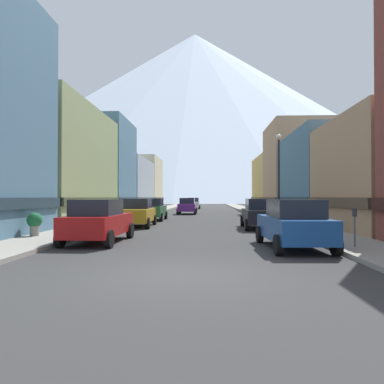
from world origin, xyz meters
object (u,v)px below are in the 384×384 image
Objects in this scene: car_right_0 at (293,224)px; car_right_1 at (260,213)px; car_left_0 at (98,221)px; pedestrian_0 at (263,207)px; streetlamp_right at (279,165)px; potted_plant_0 at (35,222)px; parking_meter_near at (355,222)px; trash_bin_right at (322,222)px; car_left_2 at (152,209)px; car_driving_0 at (194,203)px; car_driving_1 at (187,206)px; car_left_1 at (137,212)px.

car_right_0 is 1.01× the size of car_right_1.
pedestrian_0 is (10.05, 21.90, -0.03)m from car_left_0.
potted_plant_0 is at bearing -146.65° from streetlamp_right.
trash_bin_right is at bearing 83.77° from parking_meter_near.
car_left_0 is 14.20m from car_left_2.
car_right_0 is 1.01× the size of car_driving_0.
car_left_0 is 4.52× the size of trash_bin_right.
car_left_2 is at bearing -94.49° from car_driving_0.
car_driving_1 is (2.20, 10.83, 0.00)m from car_left_2.
car_left_2 is 28.07m from car_driving_0.
streetlamp_right reaches higher than trash_bin_right.
streetlamp_right reaches higher than car_driving_1.
car_driving_1 is at bearing 105.23° from parking_meter_near.
car_driving_1 is at bearing 82.63° from car_left_1.
pedestrian_0 is at bearing 85.96° from streetlamp_right.
streetlamp_right reaches higher than pedestrian_0.
car_driving_0 is at bearing 101.62° from trash_bin_right.
car_left_2 is at bearing 133.56° from trash_bin_right.
car_left_1 is 1.01× the size of car_driving_1.
car_right_0 is 1.01× the size of car_driving_1.
pedestrian_0 is (0.50, 23.87, -0.14)m from parking_meter_near.
car_left_1 and car_driving_0 have the same top height.
streetlamp_right reaches higher than car_right_0.
streetlamp_right is (1.55, 2.28, 3.09)m from car_right_1.
car_left_0 is 13.31m from streetlamp_right.
car_left_0 reaches higher than trash_bin_right.
car_left_0 is 4.29× the size of potted_plant_0.
parking_meter_near is (1.95, -0.58, 0.11)m from car_right_0.
car_driving_0 is 44.76m from parking_meter_near.
streetlamp_right is (1.55, 10.56, 3.09)m from car_right_0.
potted_plant_0 is at bearing -122.42° from pedestrian_0.
potted_plant_0 is (-3.20, 1.04, -0.14)m from car_left_0.
car_left_2 reaches higher than trash_bin_right.
car_right_0 is at bearing -12.70° from potted_plant_0.
car_driving_0 is 0.75× the size of streetlamp_right.
car_driving_0 is at bearing 101.89° from streetlamp_right.
car_driving_1 is at bearing 110.29° from trash_bin_right.
car_left_1 is (-0.00, 8.01, 0.00)m from car_left_0.
pedestrian_0 is at bearing 65.34° from car_left_0.
car_left_1 is 34.24m from car_driving_0.
car_right_1 is 15.21m from pedestrian_0.
potted_plant_0 is at bearing -114.64° from car_left_1.
streetlamp_right reaches higher than car_right_1.
potted_plant_0 is at bearing 162.01° from car_left_0.
car_left_2 and car_driving_1 have the same top height.
car_left_0 is at bearing -92.99° from car_driving_0.
car_right_1 is 4.29× the size of potted_plant_0.
car_left_2 is (0.00, 14.20, 0.00)m from car_left_0.
car_right_0 is at bearing 163.44° from parking_meter_near.
potted_plant_0 is at bearing -103.67° from car_left_2.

